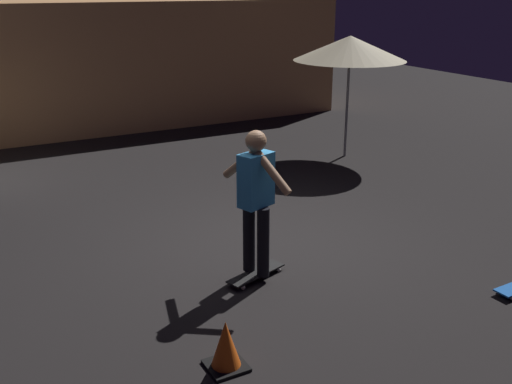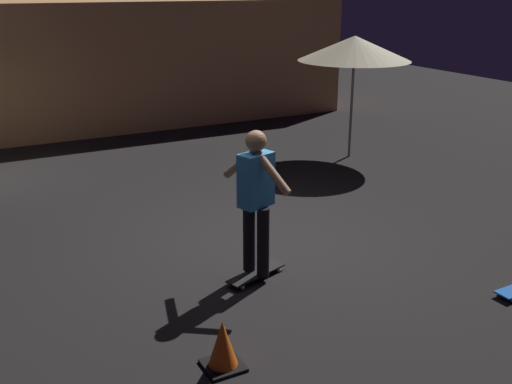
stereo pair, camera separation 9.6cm
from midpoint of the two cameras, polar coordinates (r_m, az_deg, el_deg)
name	(u,v)px [view 1 (the left image)]	position (r m, az deg, el deg)	size (l,w,h in m)	color
ground_plane	(261,244)	(7.76, 0.11, -5.03)	(28.00, 28.00, 0.00)	black
low_building	(52,64)	(15.02, -19.12, 11.49)	(13.45, 3.69, 2.84)	tan
patio_umbrella	(350,48)	(11.45, 8.75, 13.46)	(2.10, 2.10, 2.30)	slate
skateboard_ridden	(256,274)	(6.89, -0.40, -7.83)	(0.80, 0.43, 0.07)	black
skater	(256,193)	(6.51, -0.42, -0.11)	(0.43, 0.96, 1.67)	black
traffic_cone	(226,347)	(5.37, -3.44, -14.57)	(0.34, 0.34, 0.46)	black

